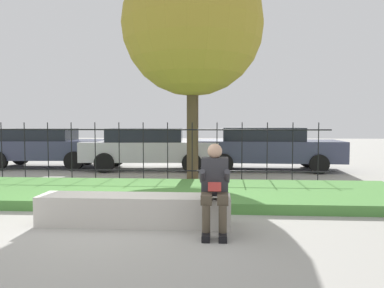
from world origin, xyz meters
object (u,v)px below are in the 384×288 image
car_parked_right (267,147)px  tree_behind_fence (193,26)px  stone_bench (135,211)px  car_parked_left (44,147)px  person_seated_reader (215,184)px  car_parked_center (150,147)px

car_parked_right → tree_behind_fence: bearing=-134.6°
car_parked_right → stone_bench: bearing=-111.1°
car_parked_left → tree_behind_fence: bearing=-28.0°
car_parked_left → tree_behind_fence: size_ratio=0.68×
stone_bench → person_seated_reader: bearing=-14.5°
car_parked_center → tree_behind_fence: 4.22m
car_parked_center → car_parked_left: size_ratio=1.09×
stone_bench → car_parked_left: bearing=124.2°
tree_behind_fence → car_parked_left: bearing=156.3°
stone_bench → car_parked_left: 8.32m
car_parked_right → car_parked_center: (-3.82, -0.17, -0.01)m
tree_behind_fence → car_parked_right: bearing=43.4°
person_seated_reader → tree_behind_fence: tree_behind_fence is taller
stone_bench → person_seated_reader: (1.22, -0.31, 0.48)m
tree_behind_fence → car_parked_center: bearing=127.8°
car_parked_right → tree_behind_fence: 4.62m
person_seated_reader → car_parked_right: car_parked_right is taller
car_parked_right → tree_behind_fence: (-2.28, -2.16, 3.39)m
car_parked_right → car_parked_center: size_ratio=1.05×
person_seated_reader → car_parked_left: (-5.88, 7.18, 0.03)m
stone_bench → car_parked_center: bearing=98.3°
stone_bench → car_parked_right: car_parked_right is taller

